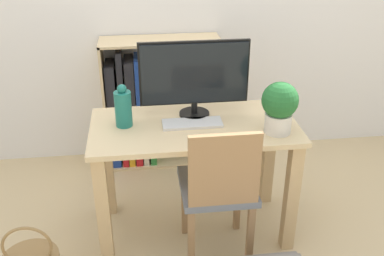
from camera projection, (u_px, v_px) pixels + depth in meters
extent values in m
plane|color=#CCB284|center=(194.00, 227.00, 2.83)|extent=(10.00, 10.00, 0.00)
cube|color=#D8BC8C|center=(194.00, 127.00, 2.50)|extent=(1.15, 0.58, 0.03)
cube|color=tan|center=(103.00, 212.00, 2.41)|extent=(0.07, 0.07, 0.70)
cube|color=tan|center=(291.00, 198.00, 2.52)|extent=(0.07, 0.07, 0.70)
cube|color=tan|center=(107.00, 166.00, 2.82)|extent=(0.07, 0.07, 0.70)
cube|color=tan|center=(268.00, 156.00, 2.93)|extent=(0.07, 0.07, 0.70)
cylinder|color=black|center=(194.00, 114.00, 2.60)|extent=(0.17, 0.17, 0.02)
cylinder|color=black|center=(194.00, 107.00, 2.58)|extent=(0.04, 0.04, 0.07)
cube|color=black|center=(194.00, 73.00, 2.50)|extent=(0.62, 0.02, 0.37)
cube|color=black|center=(194.00, 73.00, 2.49)|extent=(0.59, 0.03, 0.34)
cube|color=silver|center=(192.00, 124.00, 2.49)|extent=(0.33, 0.13, 0.02)
cylinder|color=#1E7266|center=(123.00, 109.00, 2.44)|extent=(0.09, 0.09, 0.20)
sphere|color=#1E7266|center=(122.00, 89.00, 2.39)|extent=(0.05, 0.05, 0.05)
cylinder|color=silver|center=(278.00, 123.00, 2.40)|extent=(0.14, 0.14, 0.11)
sphere|color=#23662D|center=(280.00, 100.00, 2.34)|extent=(0.19, 0.19, 0.19)
cube|color=slate|center=(217.00, 186.00, 2.47)|extent=(0.40, 0.40, 0.04)
cube|color=#9E754C|center=(224.00, 170.00, 2.20)|extent=(0.36, 0.03, 0.40)
cube|color=#9E754C|center=(191.00, 241.00, 2.41)|extent=(0.04, 0.04, 0.42)
cube|color=#9E754C|center=(250.00, 236.00, 2.45)|extent=(0.04, 0.04, 0.42)
cube|color=#9E754C|center=(185.00, 204.00, 2.70)|extent=(0.04, 0.04, 0.42)
cube|color=#9E754C|center=(237.00, 200.00, 2.73)|extent=(0.04, 0.04, 0.42)
cube|color=#D8BC8C|center=(106.00, 106.00, 3.30)|extent=(0.02, 0.28, 0.97)
cube|color=#D8BC8C|center=(217.00, 100.00, 3.39)|extent=(0.02, 0.28, 0.97)
cube|color=#D8BC8C|center=(164.00, 158.00, 3.57)|extent=(0.85, 0.28, 0.02)
cube|color=#D8BC8C|center=(160.00, 41.00, 3.13)|extent=(0.85, 0.28, 0.02)
cube|color=#D8BC8C|center=(162.00, 103.00, 3.35)|extent=(0.81, 0.28, 0.02)
cube|color=navy|center=(116.00, 141.00, 3.44)|extent=(0.07, 0.24, 0.34)
cube|color=red|center=(125.00, 140.00, 3.45)|extent=(0.04, 0.24, 0.35)
cube|color=orange|center=(131.00, 136.00, 3.44)|extent=(0.04, 0.24, 0.41)
cube|color=red|center=(139.00, 144.00, 3.48)|extent=(0.05, 0.24, 0.26)
cube|color=beige|center=(145.00, 138.00, 3.46)|extent=(0.04, 0.24, 0.37)
cube|color=#2D7F38|center=(153.00, 140.00, 3.48)|extent=(0.05, 0.24, 0.31)
cube|color=black|center=(111.00, 84.00, 3.23)|extent=(0.07, 0.24, 0.32)
cube|color=black|center=(120.00, 77.00, 3.21)|extent=(0.04, 0.24, 0.42)
cube|color=black|center=(130.00, 82.00, 3.24)|extent=(0.06, 0.24, 0.35)
cube|color=navy|center=(138.00, 80.00, 3.24)|extent=(0.05, 0.24, 0.36)
torus|color=#997547|center=(27.00, 247.00, 2.28)|extent=(0.25, 0.02, 0.25)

